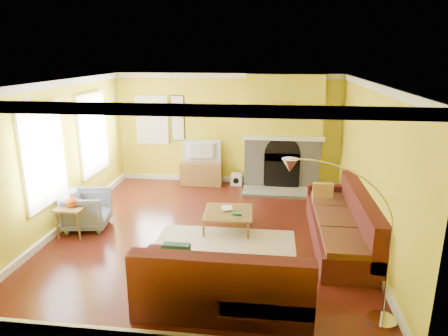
# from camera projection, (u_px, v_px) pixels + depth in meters

# --- Properties ---
(floor) EXTENTS (5.50, 6.00, 0.02)m
(floor) POSITION_uv_depth(u_px,v_px,m) (209.00, 231.00, 7.36)
(floor) COLOR #5A1D13
(floor) RESTS_ON ground
(ceiling) EXTENTS (5.50, 6.00, 0.02)m
(ceiling) POSITION_uv_depth(u_px,v_px,m) (207.00, 81.00, 6.61)
(ceiling) COLOR white
(ceiling) RESTS_ON ground
(wall_back) EXTENTS (5.50, 0.02, 2.70)m
(wall_back) POSITION_uv_depth(u_px,v_px,m) (228.00, 129.00, 9.86)
(wall_back) COLOR yellow
(wall_back) RESTS_ON ground
(wall_front) EXTENTS (5.50, 0.02, 2.70)m
(wall_front) POSITION_uv_depth(u_px,v_px,m) (161.00, 235.00, 4.12)
(wall_front) COLOR yellow
(wall_front) RESTS_ON ground
(wall_left) EXTENTS (0.02, 6.00, 2.70)m
(wall_left) POSITION_uv_depth(u_px,v_px,m) (60.00, 156.00, 7.31)
(wall_left) COLOR yellow
(wall_left) RESTS_ON ground
(wall_right) EXTENTS (0.02, 6.00, 2.70)m
(wall_right) POSITION_uv_depth(u_px,v_px,m) (371.00, 166.00, 6.66)
(wall_right) COLOR yellow
(wall_right) RESTS_ON ground
(baseboard) EXTENTS (5.50, 6.00, 0.12)m
(baseboard) POSITION_uv_depth(u_px,v_px,m) (209.00, 228.00, 7.35)
(baseboard) COLOR white
(baseboard) RESTS_ON floor
(crown_molding) EXTENTS (5.50, 6.00, 0.12)m
(crown_molding) POSITION_uv_depth(u_px,v_px,m) (207.00, 86.00, 6.63)
(crown_molding) COLOR white
(crown_molding) RESTS_ON ceiling
(window_left_near) EXTENTS (0.06, 1.22, 1.72)m
(window_left_near) POSITION_uv_depth(u_px,v_px,m) (92.00, 134.00, 8.51)
(window_left_near) COLOR white
(window_left_near) RESTS_ON wall_left
(window_left_far) EXTENTS (0.06, 1.22, 1.72)m
(window_left_far) POSITION_uv_depth(u_px,v_px,m) (43.00, 156.00, 6.70)
(window_left_far) COLOR white
(window_left_far) RESTS_ON wall_left
(window_back) EXTENTS (0.82, 0.06, 1.22)m
(window_back) POSITION_uv_depth(u_px,v_px,m) (152.00, 120.00, 9.98)
(window_back) COLOR white
(window_back) RESTS_ON wall_back
(wall_art) EXTENTS (0.34, 0.04, 1.14)m
(wall_art) POSITION_uv_depth(u_px,v_px,m) (178.00, 118.00, 9.90)
(wall_art) COLOR white
(wall_art) RESTS_ON wall_back
(fireplace) EXTENTS (1.80, 0.40, 2.70)m
(fireplace) POSITION_uv_depth(u_px,v_px,m) (283.00, 132.00, 9.50)
(fireplace) COLOR #9E9C95
(fireplace) RESTS_ON floor
(mantel) EXTENTS (1.92, 0.22, 0.08)m
(mantel) POSITION_uv_depth(u_px,v_px,m) (283.00, 138.00, 9.30)
(mantel) COLOR white
(mantel) RESTS_ON fireplace
(hearth) EXTENTS (1.80, 0.70, 0.06)m
(hearth) POSITION_uv_depth(u_px,v_px,m) (281.00, 192.00, 9.34)
(hearth) COLOR #9E9C95
(hearth) RESTS_ON floor
(sunburst) EXTENTS (0.70, 0.04, 0.70)m
(sunburst) POSITION_uv_depth(u_px,v_px,m) (284.00, 108.00, 9.11)
(sunburst) COLOR olive
(sunburst) RESTS_ON fireplace
(rug) EXTENTS (2.40, 1.80, 0.02)m
(rug) POSITION_uv_depth(u_px,v_px,m) (223.00, 251.00, 6.61)
(rug) COLOR beige
(rug) RESTS_ON floor
(sectional_sofa) EXTENTS (3.29, 3.94, 0.90)m
(sectional_sofa) POSITION_uv_depth(u_px,v_px,m) (269.00, 228.00, 6.41)
(sectional_sofa) COLOR #501C19
(sectional_sofa) RESTS_ON floor
(coffee_table) EXTENTS (0.93, 0.93, 0.35)m
(coffee_table) POSITION_uv_depth(u_px,v_px,m) (228.00, 220.00, 7.41)
(coffee_table) COLOR white
(coffee_table) RESTS_ON floor
(media_console) EXTENTS (1.02, 0.46, 0.56)m
(media_console) POSITION_uv_depth(u_px,v_px,m) (202.00, 173.00, 9.94)
(media_console) COLOR olive
(media_console) RESTS_ON floor
(tv) EXTENTS (0.96, 0.19, 0.55)m
(tv) POSITION_uv_depth(u_px,v_px,m) (201.00, 151.00, 9.79)
(tv) COLOR black
(tv) RESTS_ON media_console
(subwoofer) EXTENTS (0.27, 0.27, 0.27)m
(subwoofer) POSITION_uv_depth(u_px,v_px,m) (237.00, 179.00, 9.94)
(subwoofer) COLOR white
(subwoofer) RESTS_ON floor
(armchair) EXTENTS (0.87, 0.85, 0.70)m
(armchair) POSITION_uv_depth(u_px,v_px,m) (87.00, 210.00, 7.43)
(armchair) COLOR gray
(armchair) RESTS_ON floor
(side_table) EXTENTS (0.51, 0.51, 0.55)m
(side_table) POSITION_uv_depth(u_px,v_px,m) (74.00, 221.00, 7.13)
(side_table) COLOR olive
(side_table) RESTS_ON floor
(vase) EXTENTS (0.30, 0.30, 0.25)m
(vase) POSITION_uv_depth(u_px,v_px,m) (71.00, 200.00, 7.02)
(vase) COLOR #DF581B
(vase) RESTS_ON side_table
(book) EXTENTS (0.26, 0.30, 0.03)m
(book) POSITION_uv_depth(u_px,v_px,m) (222.00, 209.00, 7.46)
(book) COLOR white
(book) RESTS_ON coffee_table
(arc_lamp) EXTENTS (1.30, 0.36, 2.02)m
(arc_lamp) POSITION_uv_depth(u_px,v_px,m) (342.00, 245.00, 4.64)
(arc_lamp) COLOR silver
(arc_lamp) RESTS_ON floor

